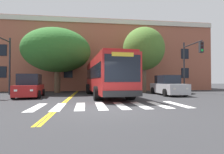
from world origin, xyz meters
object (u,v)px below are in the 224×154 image
car_red_near_lane (30,87)px  street_tree_curbside_large (144,49)px  city_bus (106,76)px  street_tree_curbside_small (58,51)px  traffic_light_near_corner (191,58)px  car_teal_behind_bus (107,84)px  traffic_light_far_corner (0,53)px  car_silver_far_lane (168,86)px

car_red_near_lane → street_tree_curbside_large: size_ratio=0.55×
city_bus → car_red_near_lane: size_ratio=2.69×
street_tree_curbside_small → traffic_light_near_corner: bearing=-13.0°
car_red_near_lane → traffic_light_near_corner: (15.07, 1.83, 2.82)m
car_red_near_lane → car_teal_behind_bus: 12.25m
traffic_light_far_corner → street_tree_curbside_small: street_tree_curbside_small is taller
car_red_near_lane → car_teal_behind_bus: (7.24, 9.88, -0.01)m
car_silver_far_lane → street_tree_curbside_large: (-1.06, 3.97, 4.16)m
car_silver_far_lane → car_teal_behind_bus: bearing=117.8°
traffic_light_near_corner → street_tree_curbside_small: street_tree_curbside_small is taller
car_red_near_lane → car_silver_far_lane: bearing=3.6°
car_red_near_lane → traffic_light_near_corner: traffic_light_near_corner is taller
city_bus → car_teal_behind_bus: city_bus is taller
car_red_near_lane → car_teal_behind_bus: size_ratio=0.87×
car_silver_far_lane → traffic_light_far_corner: 15.27m
car_silver_far_lane → traffic_light_near_corner: 4.28m
traffic_light_near_corner → traffic_light_far_corner: traffic_light_near_corner is taller
car_silver_far_lane → street_tree_curbside_large: size_ratio=0.65×
car_silver_far_lane → traffic_light_far_corner: bearing=177.5°
car_red_near_lane → street_tree_curbside_small: bearing=75.9°
street_tree_curbside_large → street_tree_curbside_small: size_ratio=0.72×
traffic_light_near_corner → street_tree_curbside_large: 5.17m
car_red_near_lane → traffic_light_far_corner: traffic_light_far_corner is taller
car_red_near_lane → street_tree_curbside_large: (11.00, 4.72, 4.14)m
traffic_light_far_corner → street_tree_curbside_small: bearing=40.8°
car_teal_behind_bus → traffic_light_near_corner: bearing=-45.8°
traffic_light_near_corner → traffic_light_far_corner: 17.99m
car_silver_far_lane → car_teal_behind_bus: 10.32m
car_teal_behind_bus → street_tree_curbside_small: street_tree_curbside_small is taller
traffic_light_far_corner → street_tree_curbside_small: 5.60m
city_bus → street_tree_curbside_large: street_tree_curbside_large is taller
car_red_near_lane → street_tree_curbside_large: bearing=23.2°
car_silver_far_lane → street_tree_curbside_large: bearing=105.0°
city_bus → traffic_light_far_corner: bearing=174.7°
car_red_near_lane → traffic_light_near_corner: 15.44m
car_red_near_lane → traffic_light_far_corner: bearing=154.2°
city_bus → street_tree_curbside_small: 7.26m
car_teal_behind_bus → traffic_light_far_corner: bearing=-140.2°
car_silver_far_lane → traffic_light_far_corner: traffic_light_far_corner is taller
car_teal_behind_bus → traffic_light_far_corner: 13.54m
city_bus → car_red_near_lane: city_bus is taller
traffic_light_near_corner → car_silver_far_lane: bearing=-160.3°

